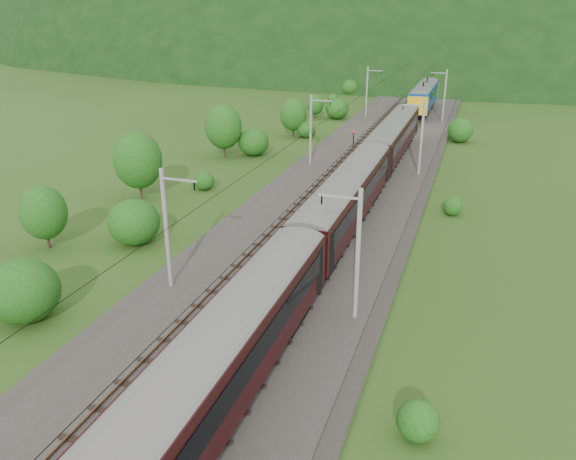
% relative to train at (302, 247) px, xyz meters
% --- Properties ---
extents(ground, '(600.00, 600.00, 0.00)m').
position_rel_train_xyz_m(ground, '(-2.40, -1.41, -3.72)').
color(ground, '#2D4B17').
rests_on(ground, ground).
extents(railbed, '(14.00, 220.00, 0.30)m').
position_rel_train_xyz_m(railbed, '(-2.40, 8.59, -3.57)').
color(railbed, '#38332D').
rests_on(railbed, ground).
extents(track_left, '(2.40, 220.00, 0.27)m').
position_rel_train_xyz_m(track_left, '(-4.80, 8.59, -3.35)').
color(track_left, brown).
rests_on(track_left, railbed).
extents(track_right, '(2.40, 220.00, 0.27)m').
position_rel_train_xyz_m(track_right, '(0.00, 8.59, -3.35)').
color(track_right, brown).
rests_on(track_right, railbed).
extents(catenary_left, '(2.54, 192.28, 8.00)m').
position_rel_train_xyz_m(catenary_left, '(-8.52, 30.59, 0.78)').
color(catenary_left, gray).
rests_on(catenary_left, railbed).
extents(catenary_right, '(2.54, 192.28, 8.00)m').
position_rel_train_xyz_m(catenary_right, '(3.72, 30.59, 0.78)').
color(catenary_right, gray).
rests_on(catenary_right, railbed).
extents(overhead_wires, '(4.83, 198.00, 0.03)m').
position_rel_train_xyz_m(overhead_wires, '(-2.40, 8.59, 3.38)').
color(overhead_wires, black).
rests_on(overhead_wires, ground).
extents(mountain_main, '(504.00, 360.00, 244.00)m').
position_rel_train_xyz_m(mountain_main, '(-2.40, 258.59, -3.72)').
color(mountain_main, black).
rests_on(mountain_main, ground).
extents(mountain_ridge, '(336.00, 280.00, 132.00)m').
position_rel_train_xyz_m(mountain_ridge, '(-122.40, 298.59, -3.72)').
color(mountain_ridge, black).
rests_on(mountain_ridge, ground).
extents(train, '(3.17, 150.39, 5.52)m').
position_rel_train_xyz_m(train, '(0.00, 0.00, 0.00)').
color(train, black).
rests_on(train, ground).
extents(hazard_post_near, '(0.17, 0.17, 1.58)m').
position_rel_train_xyz_m(hazard_post_near, '(-2.69, 21.25, -2.63)').
color(hazard_post_near, red).
rests_on(hazard_post_near, railbed).
extents(hazard_post_far, '(0.15, 0.15, 1.43)m').
position_rel_train_xyz_m(hazard_post_far, '(-2.28, 61.95, -2.71)').
color(hazard_post_far, red).
rests_on(hazard_post_far, railbed).
extents(signal, '(0.22, 0.22, 2.02)m').
position_rel_train_xyz_m(signal, '(-5.90, 41.24, -2.23)').
color(signal, black).
rests_on(signal, railbed).
extents(vegetation_left, '(12.42, 140.52, 6.81)m').
position_rel_train_xyz_m(vegetation_left, '(-17.37, 11.34, -0.99)').
color(vegetation_left, '#1B4A13').
rests_on(vegetation_left, ground).
extents(vegetation_right, '(6.10, 91.34, 3.04)m').
position_rel_train_xyz_m(vegetation_right, '(7.86, 27.48, -2.43)').
color(vegetation_right, '#1B4A13').
rests_on(vegetation_right, ground).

